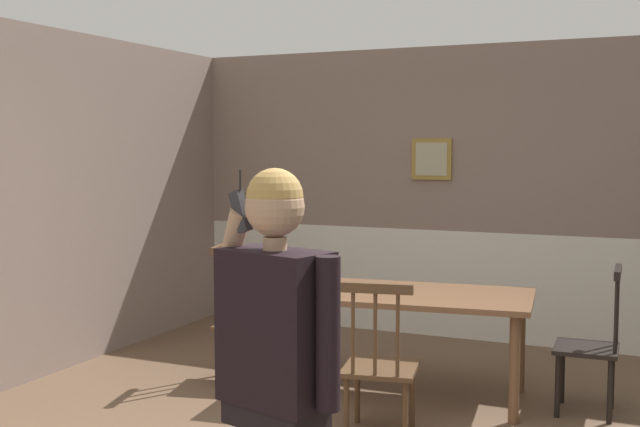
{
  "coord_description": "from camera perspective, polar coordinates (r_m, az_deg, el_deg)",
  "views": [
    {
      "loc": [
        1.56,
        -4.04,
        1.81
      ],
      "look_at": [
        0.02,
        -0.58,
        1.49
      ],
      "focal_mm": 44.47,
      "sensor_mm": 36.0,
      "label": 1
    }
  ],
  "objects": [
    {
      "name": "room_back_partition",
      "position": [
        7.51,
        11.95,
        0.99
      ],
      "size": [
        5.96,
        0.17,
        2.74
      ],
      "color": "gray",
      "rests_on": "ground_plane"
    },
    {
      "name": "chair_by_doorway",
      "position": [
        5.02,
        4.29,
        -10.75
      ],
      "size": [
        0.53,
        0.53,
        1.0
      ],
      "rotation": [
        0.0,
        0.0,
        0.18
      ],
      "color": "#513823",
      "rests_on": "ground_plane"
    },
    {
      "name": "chair_at_table_head",
      "position": [
        6.18,
        -5.68,
        -7.52
      ],
      "size": [
        0.53,
        0.53,
        1.06
      ],
      "rotation": [
        0.0,
        0.0,
        4.95
      ],
      "color": "#513823",
      "rests_on": "ground_plane"
    },
    {
      "name": "dining_table",
      "position": [
        5.78,
        6.19,
        -6.5
      ],
      "size": [
        1.88,
        1.13,
        0.77
      ],
      "rotation": [
        0.0,
        0.0,
        0.12
      ],
      "color": "brown",
      "rests_on": "ground_plane"
    },
    {
      "name": "person_figure",
      "position": [
        3.06,
        -3.12,
        -10.39
      ],
      "size": [
        0.57,
        0.34,
        1.73
      ],
      "rotation": [
        0.0,
        0.0,
        2.87
      ],
      "color": "black",
      "rests_on": "ground_plane"
    },
    {
      "name": "chair_near_window",
      "position": [
        5.72,
        19.0,
        -8.91
      ],
      "size": [
        0.42,
        0.42,
        1.01
      ],
      "rotation": [
        0.0,
        0.0,
        1.6
      ],
      "color": "black",
      "rests_on": "ground_plane"
    }
  ]
}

